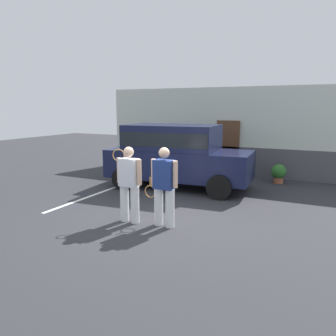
{
  "coord_description": "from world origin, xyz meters",
  "views": [
    {
      "loc": [
        3.68,
        -6.58,
        2.62
      ],
      "look_at": [
        -0.17,
        1.2,
        1.05
      ],
      "focal_mm": 36.31,
      "sensor_mm": 36.0,
      "label": 1
    }
  ],
  "objects_px": {
    "tennis_player_woman": "(164,186)",
    "potted_plant_by_porch": "(279,173)",
    "parked_suv": "(176,153)",
    "tennis_player_man": "(129,183)"
  },
  "relations": [
    {
      "from": "tennis_player_woman",
      "to": "potted_plant_by_porch",
      "type": "bearing_deg",
      "value": -102.04
    },
    {
      "from": "tennis_player_woman",
      "to": "potted_plant_by_porch",
      "type": "distance_m",
      "value": 5.84
    },
    {
      "from": "parked_suv",
      "to": "tennis_player_woman",
      "type": "bearing_deg",
      "value": -74.03
    },
    {
      "from": "tennis_player_man",
      "to": "potted_plant_by_porch",
      "type": "height_order",
      "value": "tennis_player_man"
    },
    {
      "from": "parked_suv",
      "to": "tennis_player_man",
      "type": "height_order",
      "value": "parked_suv"
    },
    {
      "from": "tennis_player_man",
      "to": "potted_plant_by_porch",
      "type": "xyz_separation_m",
      "value": [
        2.45,
        5.68,
        -0.54
      ]
    },
    {
      "from": "tennis_player_man",
      "to": "tennis_player_woman",
      "type": "height_order",
      "value": "tennis_player_woman"
    },
    {
      "from": "parked_suv",
      "to": "potted_plant_by_porch",
      "type": "relative_size",
      "value": 7.13
    },
    {
      "from": "tennis_player_woman",
      "to": "potted_plant_by_porch",
      "type": "relative_size",
      "value": 2.65
    },
    {
      "from": "tennis_player_woman",
      "to": "tennis_player_man",
      "type": "bearing_deg",
      "value": 10.22
    }
  ]
}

